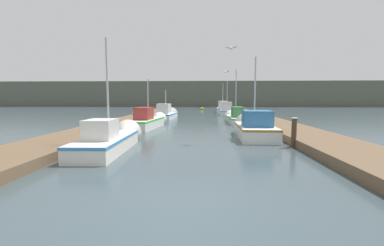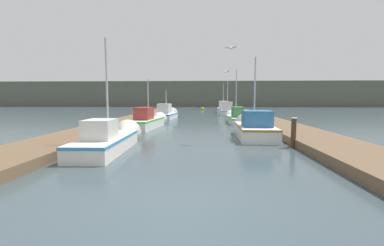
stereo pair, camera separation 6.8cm
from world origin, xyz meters
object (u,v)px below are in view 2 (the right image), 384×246
(fishing_boat_2, at_px, (149,121))
(seagull_lead, at_px, (226,72))
(fishing_boat_3, at_px, (235,117))
(fishing_boat_6, at_px, (223,109))
(fishing_boat_1, at_px, (253,128))
(seagull_1, at_px, (231,48))
(mooring_piling_2, at_px, (294,132))
(fishing_boat_0, at_px, (112,139))
(mooring_piling_1, at_px, (236,110))
(mooring_piling_0, at_px, (170,109))
(mooring_piling_3, at_px, (135,120))
(fishing_boat_5, at_px, (227,111))
(fishing_boat_4, at_px, (167,114))
(channel_buoy, at_px, (202,109))

(fishing_boat_2, distance_m, seagull_lead, 6.47)
(fishing_boat_3, relative_size, fishing_boat_6, 1.20)
(fishing_boat_1, distance_m, seagull_1, 4.59)
(fishing_boat_3, height_order, mooring_piling_2, fishing_boat_3)
(fishing_boat_0, bearing_deg, fishing_boat_6, 74.51)
(fishing_boat_6, bearing_deg, mooring_piling_1, -76.14)
(mooring_piling_1, xyz_separation_m, seagull_lead, (-2.41, -13.79, 3.23))
(fishing_boat_3, height_order, seagull_1, seagull_1)
(mooring_piling_2, xyz_separation_m, seagull_lead, (-2.38, 6.63, 3.25))
(fishing_boat_0, distance_m, mooring_piling_2, 7.81)
(fishing_boat_6, distance_m, seagull_lead, 20.22)
(mooring_piling_0, xyz_separation_m, seagull_lead, (6.42, -18.70, 3.39))
(mooring_piling_2, distance_m, seagull_1, 4.87)
(mooring_piling_1, distance_m, seagull_1, 19.53)
(mooring_piling_3, distance_m, seagull_1, 9.02)
(mooring_piling_0, bearing_deg, fishing_boat_3, -60.71)
(fishing_boat_2, bearing_deg, fishing_boat_1, -25.66)
(fishing_boat_5, distance_m, mooring_piling_1, 1.20)
(fishing_boat_3, height_order, mooring_piling_1, fishing_boat_3)
(mooring_piling_3, xyz_separation_m, seagull_1, (6.17, -5.26, 3.94))
(fishing_boat_2, bearing_deg, seagull_lead, -0.13)
(fishing_boat_1, relative_size, seagull_1, 9.38)
(fishing_boat_4, distance_m, mooring_piling_0, 9.90)
(fishing_boat_1, relative_size, fishing_boat_5, 1.01)
(fishing_boat_5, xyz_separation_m, mooring_piling_1, (1.00, -0.65, 0.15))
(fishing_boat_6, height_order, mooring_piling_1, fishing_boat_6)
(mooring_piling_3, bearing_deg, fishing_boat_1, -25.15)
(mooring_piling_0, height_order, seagull_lead, seagull_lead)
(mooring_piling_1, bearing_deg, fishing_boat_6, 100.40)
(fishing_boat_4, distance_m, seagull_lead, 10.94)
(mooring_piling_0, relative_size, mooring_piling_2, 0.79)
(fishing_boat_0, bearing_deg, mooring_piling_3, 96.08)
(fishing_boat_1, bearing_deg, mooring_piling_2, -68.12)
(fishing_boat_4, bearing_deg, fishing_boat_1, -56.92)
(fishing_boat_0, distance_m, fishing_boat_5, 22.69)
(mooring_piling_3, bearing_deg, fishing_boat_0, -82.32)
(fishing_boat_0, relative_size, fishing_boat_2, 0.94)
(fishing_boat_2, height_order, seagull_1, seagull_1)
(fishing_boat_4, xyz_separation_m, mooring_piling_3, (-0.97, -8.77, 0.11))
(mooring_piling_2, bearing_deg, fishing_boat_2, 137.64)
(fishing_boat_6, bearing_deg, fishing_boat_5, -85.27)
(fishing_boat_4, height_order, mooring_piling_0, fishing_boat_4)
(fishing_boat_4, distance_m, seagull_1, 15.51)
(fishing_boat_5, bearing_deg, fishing_boat_2, -110.64)
(fishing_boat_3, height_order, mooring_piling_3, fishing_boat_3)
(fishing_boat_0, height_order, fishing_boat_6, fishing_boat_0)
(fishing_boat_2, xyz_separation_m, mooring_piling_1, (7.87, 13.27, 0.19))
(mooring_piling_1, height_order, mooring_piling_3, mooring_piling_1)
(fishing_boat_0, height_order, seagull_lead, fishing_boat_0)
(fishing_boat_0, distance_m, channel_buoy, 35.16)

